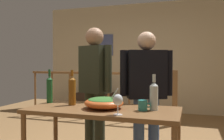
# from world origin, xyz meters

# --- Properties ---
(back_wall) EXTENTS (5.24, 0.10, 2.71)m
(back_wall) POSITION_xyz_m (0.00, 3.00, 1.35)
(back_wall) COLOR beige
(back_wall) RESTS_ON ground_plane
(framed_picture) EXTENTS (0.64, 0.03, 0.55)m
(framed_picture) POSITION_xyz_m (-1.14, 2.94, 1.68)
(framed_picture) COLOR #4F5C94
(stair_railing) EXTENTS (3.28, 0.10, 1.07)m
(stair_railing) POSITION_xyz_m (-0.32, 1.78, 0.66)
(stair_railing) COLOR brown
(stair_railing) RESTS_ON ground_plane
(tv_console) EXTENTS (0.90, 0.40, 0.45)m
(tv_console) POSITION_xyz_m (-1.22, 2.65, 0.23)
(tv_console) COLOR #38281E
(tv_console) RESTS_ON ground_plane
(flat_screen_tv) EXTENTS (0.52, 0.12, 0.39)m
(flat_screen_tv) POSITION_xyz_m (-1.22, 2.62, 0.69)
(flat_screen_tv) COLOR black
(flat_screen_tv) RESTS_ON tv_console
(serving_table) EXTENTS (1.50, 0.66, 0.76)m
(serving_table) POSITION_xyz_m (0.28, -0.81, 0.68)
(serving_table) COLOR brown
(serving_table) RESTS_ON ground_plane
(salad_bowl) EXTENTS (0.38, 0.38, 0.20)m
(salad_bowl) POSITION_xyz_m (0.30, -0.81, 0.82)
(salad_bowl) COLOR #DB5B23
(salad_bowl) RESTS_ON serving_table
(wine_glass) EXTENTS (0.09, 0.09, 0.18)m
(wine_glass) POSITION_xyz_m (0.51, -1.06, 0.88)
(wine_glass) COLOR silver
(wine_glass) RESTS_ON serving_table
(wine_bottle_green) EXTENTS (0.07, 0.07, 0.38)m
(wine_bottle_green) POSITION_xyz_m (-0.40, -0.68, 0.91)
(wine_bottle_green) COLOR #1E5628
(wine_bottle_green) RESTS_ON serving_table
(wine_bottle_amber) EXTENTS (0.08, 0.08, 0.37)m
(wine_bottle_amber) POSITION_xyz_m (-0.09, -0.74, 0.92)
(wine_bottle_amber) COLOR brown
(wine_bottle_amber) RESTS_ON serving_table
(wine_bottle_clear) EXTENTS (0.08, 0.08, 0.34)m
(wine_bottle_clear) POSITION_xyz_m (0.78, -0.75, 0.90)
(wine_bottle_clear) COLOR silver
(wine_bottle_clear) RESTS_ON serving_table
(mug_teal) EXTENTS (0.12, 0.09, 0.10)m
(mug_teal) POSITION_xyz_m (0.68, -0.81, 0.81)
(mug_teal) COLOR teal
(mug_teal) RESTS_ON serving_table
(person_standing_left) EXTENTS (0.52, 0.35, 1.65)m
(person_standing_left) POSITION_xyz_m (-0.05, -0.21, 0.97)
(person_standing_left) COLOR #2D3323
(person_standing_left) RESTS_ON ground_plane
(person_standing_right) EXTENTS (0.58, 0.38, 1.57)m
(person_standing_right) POSITION_xyz_m (0.61, -0.21, 0.94)
(person_standing_right) COLOR #3D5684
(person_standing_right) RESTS_ON ground_plane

